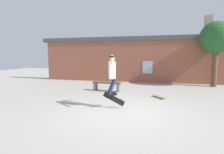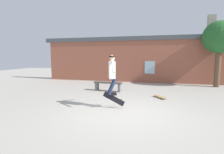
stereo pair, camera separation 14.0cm
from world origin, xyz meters
The scene contains 7 objects.
ground_plane centered at (0.00, 0.00, 0.00)m, with size 40.00×40.00×0.00m, color #A39E93.
building_backdrop centered at (0.05, 7.48, 1.75)m, with size 15.75×0.52×4.59m.
tree_right centered at (4.68, 6.48, 2.99)m, with size 1.96×1.96×4.03m.
park_bench centered at (-1.49, 3.49, 0.37)m, with size 1.60×0.51×0.51m.
skater centered at (-0.49, 0.51, 1.34)m, with size 0.47×1.09×1.45m.
skateboard_flipping centered at (-0.41, 0.44, 0.35)m, with size 0.81×0.14×0.53m.
skateboard_resting centered at (1.24, 2.50, 0.07)m, with size 0.60×0.73×0.08m.
Camera 2 is at (1.07, -5.55, 1.85)m, focal length 28.00 mm.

